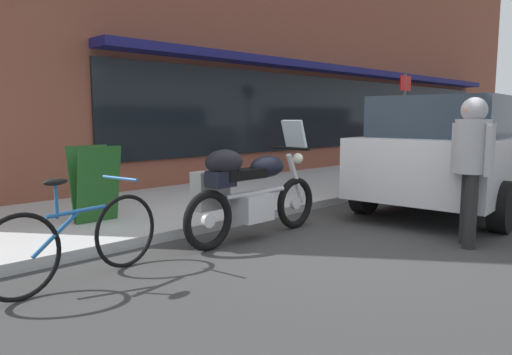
% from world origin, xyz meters
% --- Properties ---
extents(ground_plane, '(80.00, 80.00, 0.00)m').
position_xyz_m(ground_plane, '(0.00, 0.00, 0.00)').
color(ground_plane, '#343434').
extents(storefront_building, '(21.91, 0.90, 7.72)m').
position_xyz_m(storefront_building, '(6.96, 4.60, 3.77)').
color(storefront_building, brown).
rests_on(storefront_building, ground_plane).
extents(sidewalk_curb, '(30.00, 3.07, 0.12)m').
position_xyz_m(sidewalk_curb, '(9.00, 2.90, 0.06)').
color(sidewalk_curb, '#B0B0B0').
rests_on(sidewalk_curb, ground_plane).
extents(touring_motorcycle, '(2.14, 0.65, 1.41)m').
position_xyz_m(touring_motorcycle, '(-0.60, 0.79, 0.61)').
color(touring_motorcycle, black).
rests_on(touring_motorcycle, ground_plane).
extents(parked_bicycle, '(1.73, 0.50, 0.95)m').
position_xyz_m(parked_bicycle, '(-2.65, 0.77, 0.39)').
color(parked_bicycle, black).
rests_on(parked_bicycle, ground_plane).
extents(parked_minivan, '(4.75, 2.45, 1.73)m').
position_xyz_m(parked_minivan, '(3.27, -0.13, 0.92)').
color(parked_minivan, silver).
rests_on(parked_minivan, ground_plane).
extents(pedestrian_walking, '(0.49, 0.53, 1.66)m').
position_xyz_m(pedestrian_walking, '(0.98, -1.16, 1.04)').
color(pedestrian_walking, black).
rests_on(pedestrian_walking, ground_plane).
extents(sandwich_board_sign, '(0.55, 0.42, 0.96)m').
position_xyz_m(sandwich_board_sign, '(-1.65, 2.48, 0.61)').
color(sandwich_board_sign, '#1E511E').
rests_on(sandwich_board_sign, sidewalk_curb).
extents(parking_sign_pole, '(0.44, 0.07, 2.24)m').
position_xyz_m(parking_sign_pole, '(5.19, 1.93, 1.46)').
color(parking_sign_pole, '#59595B').
rests_on(parking_sign_pole, sidewalk_curb).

